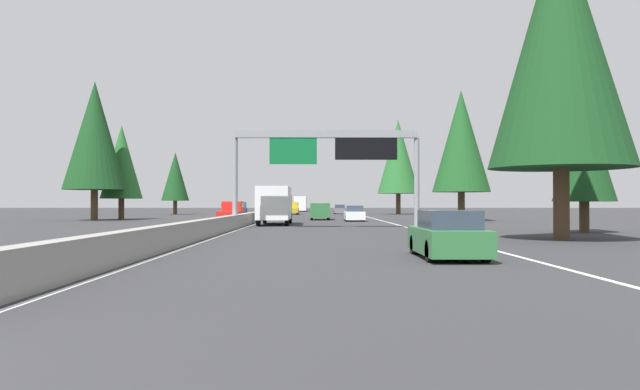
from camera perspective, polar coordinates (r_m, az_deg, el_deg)
name	(u,v)px	position (r m, az deg, el deg)	size (l,w,h in m)	color
ground_plane	(267,219)	(65.84, -4.91, -2.23)	(320.00, 320.00, 0.00)	#2D2D30
median_barrier	(276,212)	(85.80, -4.06, -1.59)	(180.00, 0.56, 0.90)	gray
shoulder_stripe_right	(367,217)	(75.91, 4.40, -2.03)	(160.00, 0.16, 0.01)	silver
shoulder_stripe_median	(275,217)	(75.80, -4.13, -2.03)	(160.00, 0.16, 0.01)	silver
sign_gantry_overhead	(329,150)	(41.95, 0.80, 4.14)	(0.50, 12.68, 6.62)	gray
sedan_far_center	(448,236)	(19.42, 11.69, -3.71)	(4.40, 1.80, 1.47)	#2D6B38
box_truck_mid_right	(275,204)	(48.64, -4.17, -0.85)	(8.50, 2.40, 2.95)	white
sedan_distant_b	(354,214)	(58.32, 3.17, -1.75)	(4.40, 1.80, 1.47)	white
pickup_mid_center	(292,208)	(93.11, -2.61, -1.24)	(5.60, 2.00, 1.86)	#AD931E
sedan_mid_left	(340,210)	(98.11, 1.82, -1.35)	(4.40, 1.80, 1.47)	slate
bus_far_right	(300,203)	(129.05, -1.81, -0.75)	(11.50, 2.55, 3.10)	white
minivan_distant_a	(320,210)	(63.07, 0.00, -1.43)	(5.00, 1.95, 1.69)	#2D6B38
oncoming_near	(239,208)	(95.92, -7.46, -1.22)	(5.60, 2.00, 1.86)	#1E4793
oncoming_far	(232,211)	(59.68, -8.13, -1.50)	(5.60, 2.00, 1.86)	red
conifer_right_foreground	(561,43)	(31.46, 21.29, 12.96)	(6.60, 6.60, 14.99)	#4C3823
conifer_right_near	(584,148)	(39.16, 23.15, 4.04)	(3.57, 3.57, 8.12)	#4C3823
conifer_right_mid	(461,141)	(61.15, 12.88, 4.86)	(5.54, 5.54, 12.59)	#4C3823
conifer_right_far	(398,157)	(95.56, 7.22, 3.51)	(6.36, 6.36, 14.46)	#4C3823
conifer_left_near	(95,136)	(65.30, -20.06, 5.17)	(6.07, 6.07, 13.79)	#4C3823
conifer_left_mid	(122,162)	(68.28, -17.82, 2.91)	(4.36, 4.36, 9.90)	#4C3823
conifer_left_far	(175,177)	(96.38, -13.20, 1.67)	(4.16, 4.16, 9.45)	#4C3823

